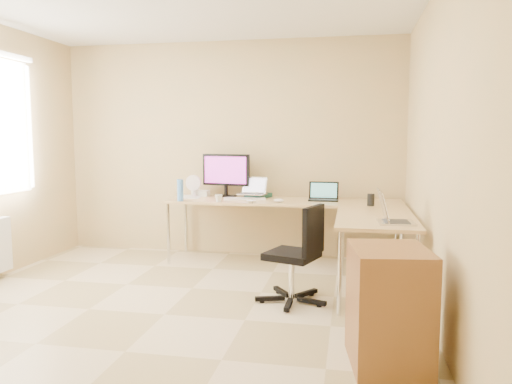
% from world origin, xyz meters
% --- Properties ---
extents(floor, '(4.50, 4.50, 0.00)m').
position_xyz_m(floor, '(0.00, 0.00, 0.00)').
color(floor, '#CCB791').
rests_on(floor, ground).
extents(wall_back, '(4.50, 0.00, 4.50)m').
position_xyz_m(wall_back, '(0.00, 2.25, 1.30)').
color(wall_back, tan).
rests_on(wall_back, ground).
extents(wall_right, '(0.00, 4.50, 4.50)m').
position_xyz_m(wall_right, '(2.10, 0.00, 1.30)').
color(wall_right, tan).
rests_on(wall_right, ground).
extents(desk_main, '(2.65, 0.70, 0.73)m').
position_xyz_m(desk_main, '(0.72, 1.85, 0.36)').
color(desk_main, tan).
rests_on(desk_main, ground).
extents(desk_return, '(0.70, 1.30, 0.73)m').
position_xyz_m(desk_return, '(1.70, 0.85, 0.36)').
color(desk_return, tan).
rests_on(desk_return, ground).
extents(monitor, '(0.63, 0.30, 0.52)m').
position_xyz_m(monitor, '(0.00, 2.05, 0.99)').
color(monitor, black).
rests_on(monitor, desk_main).
extents(book_stack, '(0.30, 0.35, 0.05)m').
position_xyz_m(book_stack, '(0.40, 2.03, 0.75)').
color(book_stack, '#1D554E').
rests_on(book_stack, desk_main).
extents(laptop_center, '(0.35, 0.30, 0.20)m').
position_xyz_m(laptop_center, '(0.35, 1.91, 0.88)').
color(laptop_center, silver).
rests_on(laptop_center, desk_main).
extents(laptop_black, '(0.34, 0.25, 0.21)m').
position_xyz_m(laptop_black, '(1.17, 1.89, 0.84)').
color(laptop_black, black).
rests_on(laptop_black, desk_main).
extents(keyboard, '(0.49, 0.24, 0.02)m').
position_xyz_m(keyboard, '(0.28, 1.81, 0.74)').
color(keyboard, white).
rests_on(keyboard, desk_main).
extents(mouse, '(0.13, 0.10, 0.04)m').
position_xyz_m(mouse, '(0.70, 1.66, 0.75)').
color(mouse, silver).
rests_on(mouse, desk_main).
extents(mug, '(0.10, 0.10, 0.08)m').
position_xyz_m(mug, '(0.04, 1.55, 0.77)').
color(mug, silver).
rests_on(mug, desk_main).
extents(cd_stack, '(0.14, 0.14, 0.03)m').
position_xyz_m(cd_stack, '(0.41, 1.55, 0.74)').
color(cd_stack, white).
rests_on(cd_stack, desk_main).
extents(water_bottle, '(0.08, 0.08, 0.24)m').
position_xyz_m(water_bottle, '(-0.40, 1.55, 0.85)').
color(water_bottle, '#4B89D8').
rests_on(water_bottle, desk_main).
extents(papers, '(0.26, 0.36, 0.01)m').
position_xyz_m(papers, '(-0.40, 1.93, 0.73)').
color(papers, silver).
rests_on(papers, desk_main).
extents(white_box, '(0.20, 0.15, 0.07)m').
position_xyz_m(white_box, '(-0.32, 2.05, 0.77)').
color(white_box, white).
rests_on(white_box, desk_main).
extents(desk_fan, '(0.21, 0.21, 0.24)m').
position_xyz_m(desk_fan, '(-0.37, 1.96, 0.85)').
color(desk_fan, silver).
rests_on(desk_fan, desk_main).
extents(black_cup, '(0.07, 0.07, 0.13)m').
position_xyz_m(black_cup, '(1.68, 1.55, 0.79)').
color(black_cup, black).
rests_on(black_cup, desk_main).
extents(laptop_return, '(0.36, 0.29, 0.23)m').
position_xyz_m(laptop_return, '(1.85, 0.50, 0.84)').
color(laptop_return, silver).
rests_on(laptop_return, desk_return).
extents(office_chair, '(0.67, 0.67, 0.87)m').
position_xyz_m(office_chair, '(0.98, 0.51, 0.50)').
color(office_chair, black).
rests_on(office_chair, ground).
extents(cabinet, '(0.54, 0.63, 0.79)m').
position_xyz_m(cabinet, '(1.72, -0.58, 0.36)').
color(cabinet, '#9A6642').
rests_on(cabinet, ground).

